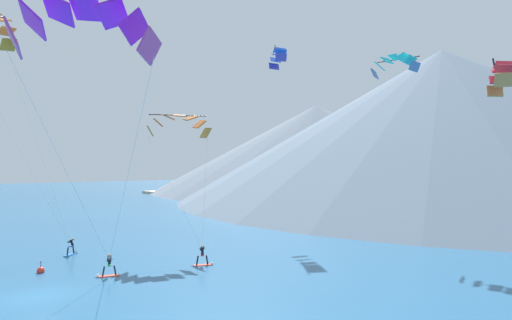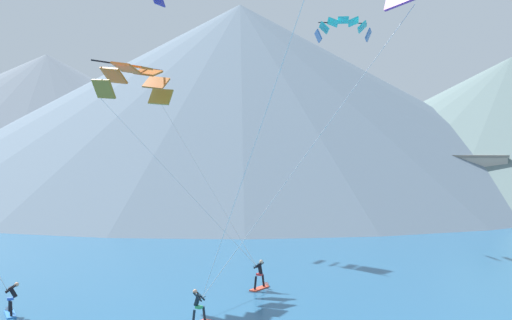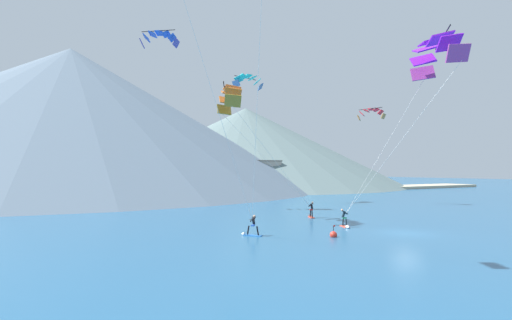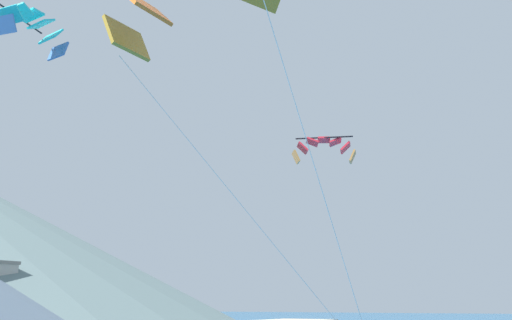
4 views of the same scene
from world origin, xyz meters
name	(u,v)px [view 2 (image 2 of 4)]	position (x,y,z in m)	size (l,w,h in m)	color
kitesurfer_near_lead	(11,304)	(-11.35, 5.30, 0.46)	(1.38, 1.62, 1.65)	#337FDB
kitesurfer_near_trail	(262,279)	(0.05, 12.32, 0.54)	(1.11, 1.74, 1.79)	#E54C33
kitesurfer_mid_center	(196,315)	(-1.88, 4.95, 0.48)	(1.02, 1.76, 1.69)	#E54C33
parafoil_kite_near_trail	(136,79)	(-8.47, 14.75, 12.59)	(10.18, 6.61, 12.24)	olive
parafoil_kite_distant_low_drift	(343,27)	(4.44, 34.33, 19.60)	(5.42, 2.42, 2.25)	#3768AA
shoreline_strip	(309,209)	(0.00, 53.17, 0.35)	(180.00, 10.00, 0.70)	#BCAD8E
shore_building_harbour_front	(468,183)	(20.21, 56.74, 3.66)	(8.95, 4.52, 7.30)	#B7AD9E
shore_building_promenade_mid	(56,183)	(-36.26, 55.13, 3.21)	(6.17, 4.48, 6.39)	silver
shore_building_quay_east	(276,191)	(-4.66, 55.74, 2.46)	(8.60, 6.28, 4.90)	silver
shore_building_quay_west	(151,183)	(-22.40, 56.32, 3.31)	(6.81, 4.47, 6.59)	silver
shore_building_old_town	(391,185)	(10.39, 54.29, 3.43)	(8.95, 5.66, 6.83)	beige
mountain_peak_west_ridge	(511,125)	(34.14, 89.57, 12.38)	(97.43, 97.43, 24.77)	slate
mountain_peak_central_summit	(240,97)	(-16.67, 92.60, 18.52)	(128.33, 128.33, 37.04)	slate
mountain_peak_east_shoulder	(47,120)	(-61.55, 97.64, 14.57)	(109.30, 109.30, 29.13)	slate
mountain_peak_far_spur	(272,118)	(-10.57, 95.44, 14.39)	(100.32, 100.32, 28.79)	slate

